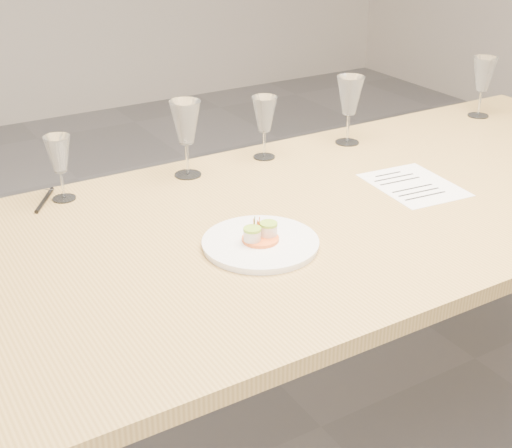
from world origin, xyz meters
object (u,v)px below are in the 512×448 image
wine_glass_0 (59,156)px  dining_table (331,229)px  wine_glass_2 (264,115)px  wine_glass_3 (350,97)px  recipe_sheet (414,185)px  ballpoint_pen (45,200)px  wine_glass_1 (186,124)px  dinner_plate (261,242)px  wine_glass_4 (484,75)px

wine_glass_0 → dining_table: bearing=-34.6°
wine_glass_2 → wine_glass_3: size_ratio=0.88×
wine_glass_0 → recipe_sheet: bearing=-25.5°
dining_table → wine_glass_2: 0.44m
ballpoint_pen → wine_glass_1: bearing=-62.5°
dinner_plate → wine_glass_1: 0.50m
wine_glass_1 → wine_glass_4: wine_glass_1 is taller
wine_glass_0 → wine_glass_3: 0.92m
ballpoint_pen → dinner_plate: bearing=-113.2°
dining_table → dinner_plate: 0.31m
recipe_sheet → wine_glass_3: size_ratio=1.32×
wine_glass_0 → wine_glass_3: (0.92, -0.04, 0.03)m
wine_glass_1 → wine_glass_3: size_ratio=1.01×
recipe_sheet → wine_glass_3: wine_glass_3 is taller
ballpoint_pen → dining_table: bearing=-91.3°
dinner_plate → ballpoint_pen: (-0.36, 0.51, -0.01)m
wine_glass_2 → dining_table: bearing=-94.8°
dining_table → wine_glass_2: bearing=85.2°
dinner_plate → wine_glass_4: 1.28m
dinner_plate → recipe_sheet: (0.56, 0.09, -0.01)m
wine_glass_1 → wine_glass_2: bearing=2.0°
wine_glass_2 → wine_glass_3: bearing=-4.9°
wine_glass_3 → recipe_sheet: bearing=-98.5°
recipe_sheet → wine_glass_2: 0.49m
wine_glass_1 → wine_glass_0: bearing=176.8°
wine_glass_4 → wine_glass_2: bearing=177.2°
wine_glass_0 → wine_glass_1: bearing=-3.2°
dinner_plate → wine_glass_1: (0.05, 0.48, 0.14)m
recipe_sheet → wine_glass_4: bearing=34.9°
wine_glass_1 → wine_glass_3: (0.56, -0.02, -0.00)m
dining_table → recipe_sheet: recipe_sheet is taller
wine_glass_2 → recipe_sheet: bearing=-58.8°
wine_glass_1 → wine_glass_2: 0.26m
wine_glass_3 → wine_glass_4: (0.58, -0.02, -0.00)m
dining_table → wine_glass_0: bearing=145.4°
wine_glass_2 → dinner_plate: bearing=-122.5°
wine_glass_1 → dining_table: bearing=-59.1°
dinner_plate → recipe_sheet: dinner_plate is taller
dining_table → wine_glass_2: size_ratio=12.58×
dining_table → wine_glass_3: wine_glass_3 is taller
wine_glass_0 → wine_glass_1: 0.36m
ballpoint_pen → wine_glass_0: bearing=-70.1°
wine_glass_0 → wine_glass_4: bearing=-2.0°
dining_table → wine_glass_4: 1.00m
dinner_plate → wine_glass_1: size_ratio=1.24×
dinner_plate → wine_glass_0: wine_glass_0 is taller
wine_glass_0 → wine_glass_3: wine_glass_3 is taller
dinner_plate → wine_glass_3: wine_glass_3 is taller
dining_table → wine_glass_3: size_ratio=11.05×
dining_table → wine_glass_2: (0.03, 0.39, 0.20)m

